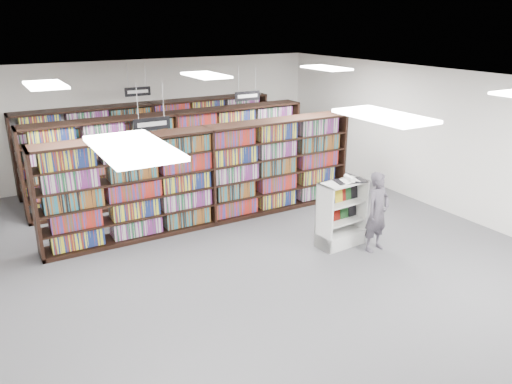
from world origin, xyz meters
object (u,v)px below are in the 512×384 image
bookshelf_row_near (209,176)px  shopper (377,212)px  endcap_display (340,223)px  open_book (350,180)px

bookshelf_row_near → shopper: 3.58m
shopper → bookshelf_row_near: bearing=117.4°
bookshelf_row_near → shopper: size_ratio=4.51×
bookshelf_row_near → endcap_display: bearing=-53.2°
endcap_display → shopper: (0.45, -0.54, 0.32)m
bookshelf_row_near → open_book: size_ratio=10.70×
endcap_display → shopper: bearing=-54.0°
bookshelf_row_near → open_book: bookshelf_row_near is taller
bookshelf_row_near → endcap_display: (1.72, -2.30, -0.59)m
endcap_display → open_book: open_book is taller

